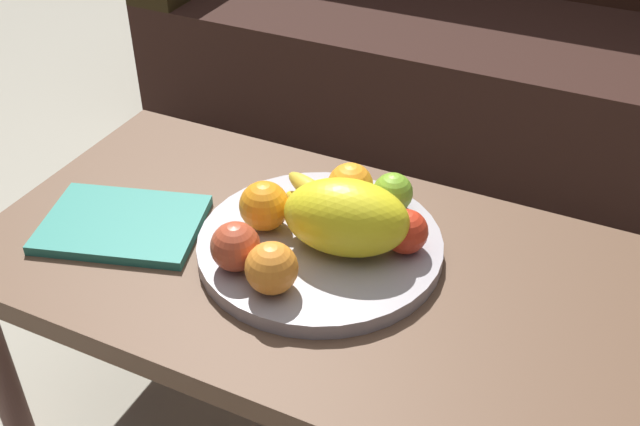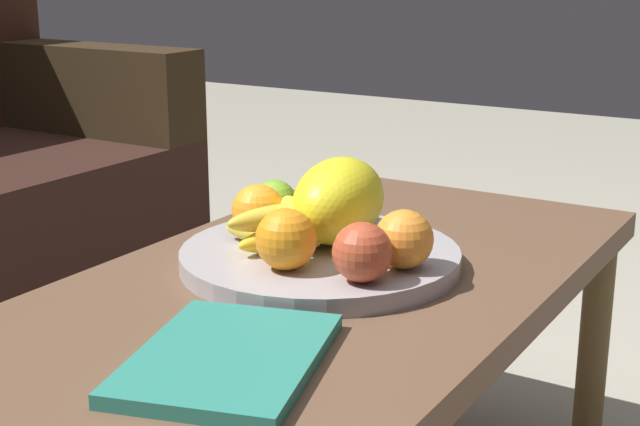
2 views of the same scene
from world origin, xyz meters
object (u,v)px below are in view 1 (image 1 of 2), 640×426
(fruit_bowl, at_px, (320,246))
(melon_large_front, at_px, (346,217))
(orange_left, at_px, (350,186))
(banana_bunch, at_px, (321,204))
(couch, at_px, (463,38))
(apple_right, at_px, (393,193))
(apple_front, at_px, (406,232))
(magazine, at_px, (122,224))
(apple_left, at_px, (236,247))
(orange_right, at_px, (264,206))
(orange_front, at_px, (273,269))
(coffee_table, at_px, (308,282))

(fruit_bowl, height_order, melon_large_front, melon_large_front)
(orange_left, height_order, banana_bunch, orange_left)
(fruit_bowl, xyz_separation_m, melon_large_front, (0.04, -0.00, 0.07))
(melon_large_front, height_order, orange_left, melon_large_front)
(couch, bearing_deg, apple_right, -80.14)
(orange_left, bearing_deg, apple_front, -30.48)
(orange_left, distance_m, magazine, 0.37)
(couch, xyz_separation_m, apple_left, (0.03, -1.29, 0.19))
(fruit_bowl, bearing_deg, couch, 95.49)
(apple_front, bearing_deg, orange_right, -169.73)
(orange_left, bearing_deg, orange_front, -93.42)
(couch, relative_size, banana_bunch, 10.27)
(orange_right, bearing_deg, magazine, -161.25)
(couch, distance_m, melon_large_front, 1.21)
(melon_large_front, height_order, apple_right, melon_large_front)
(couch, bearing_deg, magazine, -99.07)
(apple_front, distance_m, magazine, 0.46)
(fruit_bowl, bearing_deg, orange_right, -175.79)
(couch, xyz_separation_m, orange_right, (0.02, -1.18, 0.19))
(orange_front, bearing_deg, couch, 94.52)
(orange_left, distance_m, apple_front, 0.14)
(apple_front, xyz_separation_m, apple_left, (-0.21, -0.14, 0.00))
(apple_front, distance_m, banana_bunch, 0.15)
(orange_right, height_order, apple_left, orange_right)
(orange_right, distance_m, banana_bunch, 0.09)
(apple_right, bearing_deg, banana_bunch, -140.64)
(apple_right, relative_size, magazine, 0.26)
(orange_left, bearing_deg, banana_bunch, -112.94)
(orange_front, distance_m, orange_right, 0.15)
(melon_large_front, relative_size, orange_left, 2.52)
(apple_right, bearing_deg, melon_large_front, -101.95)
(orange_front, distance_m, orange_left, 0.23)
(orange_front, relative_size, apple_right, 1.16)
(apple_left, bearing_deg, orange_left, 67.97)
(orange_front, relative_size, orange_right, 0.97)
(coffee_table, distance_m, apple_left, 0.16)
(couch, height_order, orange_front, couch)
(fruit_bowl, bearing_deg, banana_bunch, 113.09)
(fruit_bowl, height_order, orange_right, orange_right)
(melon_large_front, bearing_deg, banana_bunch, 142.12)
(coffee_table, relative_size, apple_right, 15.77)
(apple_right, distance_m, magazine, 0.44)
(couch, xyz_separation_m, melon_large_front, (0.16, -1.18, 0.21))
(couch, distance_m, fruit_bowl, 1.19)
(banana_bunch, bearing_deg, magazine, -156.34)
(orange_front, bearing_deg, melon_large_front, 66.99)
(banana_bunch, bearing_deg, apple_left, -111.70)
(couch, bearing_deg, apple_front, -78.24)
(orange_front, xyz_separation_m, apple_left, (-0.07, 0.02, -0.00))
(orange_left, relative_size, apple_right, 1.15)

